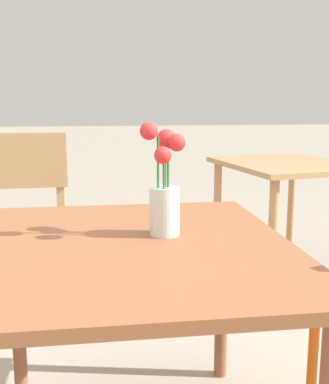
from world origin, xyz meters
TOP-DOWN VIEW (x-y plane):
  - table_front at (0.00, 0.00)m, footprint 0.90×1.00m
  - flower_vase at (0.11, 0.07)m, footprint 0.13×0.14m
  - table_back at (1.04, 1.44)m, footprint 0.82×0.93m

SIDE VIEW (x-z plane):
  - table_back at x=1.04m, z-range 0.24..0.97m
  - table_front at x=0.00m, z-range 0.27..0.97m
  - flower_vase at x=0.11m, z-range 0.66..0.99m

